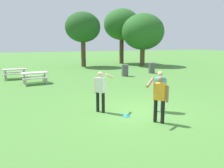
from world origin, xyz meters
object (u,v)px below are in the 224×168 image
at_px(picnic_table_near, 35,75).
at_px(person_catcher, 101,89).
at_px(tree_slender_mid, 143,32).
at_px(tree_far_right, 122,25).
at_px(picnic_table_far, 15,72).
at_px(person_thrower, 160,96).
at_px(tree_broad_center, 83,28).
at_px(trash_can_beside_table, 152,68).
at_px(frisbee, 126,116).
at_px(person_bystander, 160,89).
at_px(trash_can_further_along, 125,70).

bearing_deg(picnic_table_near, person_catcher, -75.51).
bearing_deg(tree_slender_mid, tree_far_right, 107.59).
xyz_separation_m(picnic_table_far, tree_far_right, (12.94, 8.21, 4.44)).
distance_m(person_thrower, picnic_table_near, 10.14).
relative_size(picnic_table_far, tree_broad_center, 0.28).
height_order(person_catcher, tree_slender_mid, tree_slender_mid).
bearing_deg(tree_far_right, trash_can_beside_table, -98.95).
xyz_separation_m(picnic_table_near, trash_can_beside_table, (10.17, 1.31, -0.08)).
bearing_deg(person_thrower, frisbee, 124.25).
relative_size(person_bystander, picnic_table_far, 0.96).
xyz_separation_m(person_bystander, trash_can_further_along, (2.94, 9.06, -0.46)).
height_order(person_catcher, picnic_table_far, person_catcher).
distance_m(frisbee, tree_far_right, 21.92).
xyz_separation_m(person_thrower, tree_slender_mid, (9.37, 16.95, 3.00)).
bearing_deg(picnic_table_far, frisbee, -70.52).
relative_size(picnic_table_near, tree_broad_center, 0.30).
bearing_deg(trash_can_beside_table, trash_can_further_along, -167.41).
xyz_separation_m(picnic_table_far, trash_can_beside_table, (11.43, -1.37, -0.08)).
xyz_separation_m(person_catcher, tree_far_right, (9.71, 18.51, 4.04)).
relative_size(frisbee, trash_can_further_along, 0.30).
xyz_separation_m(person_thrower, trash_can_further_along, (3.71, 10.17, -0.48)).
xyz_separation_m(person_catcher, picnic_table_near, (-1.97, 7.62, -0.40)).
relative_size(person_bystander, trash_can_further_along, 1.71).
bearing_deg(picnic_table_far, person_thrower, -69.07).
relative_size(trash_can_further_along, tree_far_right, 0.14).
relative_size(trash_can_beside_table, tree_far_right, 0.14).
xyz_separation_m(person_catcher, person_bystander, (2.22, -0.82, -0.02)).
relative_size(person_catcher, trash_can_further_along, 1.71).
relative_size(person_bystander, frisbee, 5.63).
relative_size(trash_can_beside_table, trash_can_further_along, 1.00).
bearing_deg(picnic_table_near, person_thrower, -70.32).
bearing_deg(picnic_table_far, trash_can_further_along, -13.75).
bearing_deg(tree_far_right, tree_slender_mid, -72.41).
height_order(tree_broad_center, tree_slender_mid, tree_broad_center).
distance_m(person_catcher, tree_slender_mid, 18.75).
distance_m(picnic_table_near, tree_far_right, 16.57).
xyz_separation_m(frisbee, trash_can_further_along, (4.44, 9.09, 0.47)).
distance_m(picnic_table_near, tree_broad_center, 11.52).
bearing_deg(person_thrower, tree_broad_center, 82.16).
xyz_separation_m(person_catcher, picnic_table_far, (-3.23, 10.30, -0.40)).
bearing_deg(tree_far_right, person_bystander, -111.18).
distance_m(person_thrower, tree_slender_mid, 19.60).
bearing_deg(picnic_table_far, tree_broad_center, 41.48).
bearing_deg(trash_can_beside_table, tree_broad_center, 118.32).
bearing_deg(picnic_table_far, trash_can_beside_table, -6.86).
bearing_deg(tree_broad_center, picnic_table_far, -138.52).
xyz_separation_m(trash_can_beside_table, trash_can_further_along, (-3.04, -0.68, 0.00)).
bearing_deg(tree_far_right, frisbee, -114.92).
height_order(person_thrower, picnic_table_far, person_thrower).
xyz_separation_m(person_catcher, tree_broad_center, (4.01, 16.70, 3.43)).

